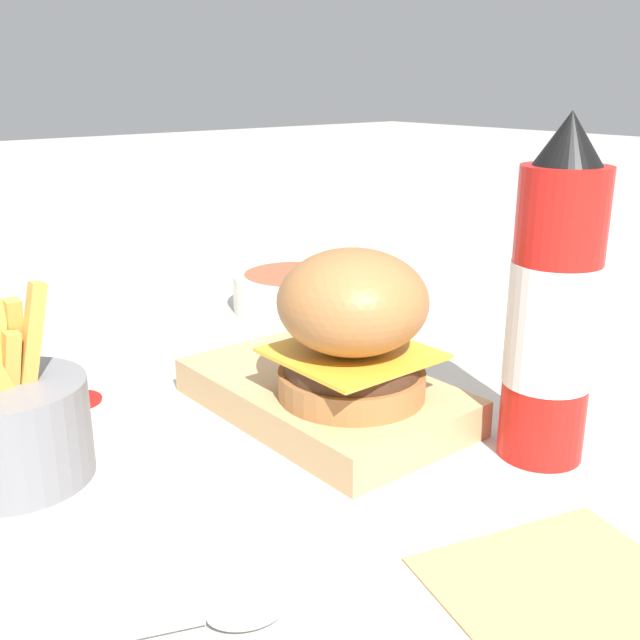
{
  "coord_description": "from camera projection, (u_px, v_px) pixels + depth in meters",
  "views": [
    {
      "loc": [
        -0.44,
        0.41,
        0.27
      ],
      "look_at": [
        0.0,
        0.05,
        0.08
      ],
      "focal_mm": 42.0,
      "sensor_mm": 36.0,
      "label": 1
    }
  ],
  "objects": [
    {
      "name": "parchment_square",
      "position": [
        576.0,
        599.0,
        0.4
      ],
      "size": [
        0.17,
        0.17,
        0.0
      ],
      "color": "tan",
      "rests_on": "ground_plane"
    },
    {
      "name": "spoon",
      "position": [
        195.0,
        620.0,
        0.37
      ],
      "size": [
        0.08,
        0.17,
        0.01
      ],
      "rotation": [
        0.0,
        0.0,
        4.33
      ],
      "color": "silver",
      "rests_on": "ground_plane"
    },
    {
      "name": "ground_plane",
      "position": [
        363.0,
        398.0,
        0.65
      ],
      "size": [
        6.0,
        6.0,
        0.0
      ],
      "primitive_type": "plane",
      "color": "#B7B2A8"
    },
    {
      "name": "side_bowl",
      "position": [
        295.0,
        290.0,
        0.89
      ],
      "size": [
        0.15,
        0.15,
        0.04
      ],
      "color": "silver",
      "rests_on": "ground_plane"
    },
    {
      "name": "serving_board",
      "position": [
        320.0,
        394.0,
        0.62
      ],
      "size": [
        0.23,
        0.14,
        0.03
      ],
      "color": "tan",
      "rests_on": "ground_plane"
    },
    {
      "name": "ketchup_bottle",
      "position": [
        553.0,
        310.0,
        0.52
      ],
      "size": [
        0.06,
        0.06,
        0.25
      ],
      "color": "red",
      "rests_on": "ground_plane"
    },
    {
      "name": "fries_basket",
      "position": [
        12.0,
        427.0,
        0.51
      ],
      "size": [
        0.1,
        0.1,
        0.14
      ],
      "color": "slate",
      "rests_on": "ground_plane"
    },
    {
      "name": "ketchup_puddle",
      "position": [
        76.0,
        400.0,
        0.64
      ],
      "size": [
        0.04,
        0.04,
        0.0
      ],
      "color": "#9E140F",
      "rests_on": "ground_plane"
    },
    {
      "name": "burger",
      "position": [
        352.0,
        324.0,
        0.56
      ],
      "size": [
        0.11,
        0.11,
        0.12
      ],
      "color": "#9E6638",
      "rests_on": "serving_board"
    }
  ]
}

